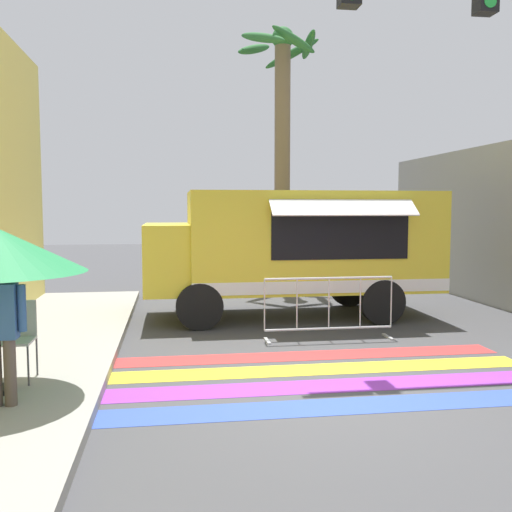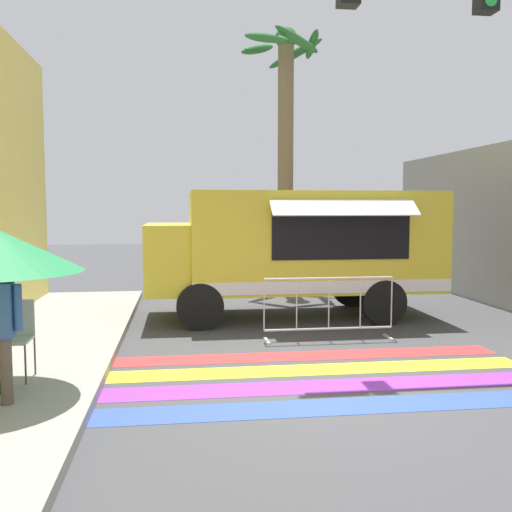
% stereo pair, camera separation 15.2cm
% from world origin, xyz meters
% --- Properties ---
extents(ground_plane, '(60.00, 60.00, 0.00)m').
position_xyz_m(ground_plane, '(0.00, 0.00, 0.00)').
color(ground_plane, '#424244').
extents(crosswalk_painted, '(6.40, 2.84, 0.01)m').
position_xyz_m(crosswalk_painted, '(0.00, 0.45, 0.00)').
color(crosswalk_painted, '#334FB2').
rests_on(crosswalk_painted, ground_plane).
extents(food_truck, '(6.00, 2.78, 2.63)m').
position_xyz_m(food_truck, '(0.54, 4.80, 1.53)').
color(food_truck, yellow).
rests_on(food_truck, ground_plane).
extents(traffic_signal_pole, '(5.13, 0.29, 6.67)m').
position_xyz_m(traffic_signal_pole, '(3.16, 1.74, 4.84)').
color(traffic_signal_pole, '#515456').
rests_on(traffic_signal_pole, ground_plane).
extents(folding_chair, '(0.48, 0.48, 0.98)m').
position_xyz_m(folding_chair, '(-3.86, 0.50, 0.74)').
color(folding_chair, '#4C4C51').
rests_on(folding_chair, sidewalk_left).
extents(vendor_person, '(0.53, 0.21, 1.58)m').
position_xyz_m(vendor_person, '(-3.73, -0.52, 1.04)').
color(vendor_person, brown).
rests_on(vendor_person, sidewalk_left).
extents(barricade_front, '(2.30, 0.44, 1.10)m').
position_xyz_m(barricade_front, '(0.80, 2.60, 0.55)').
color(barricade_front, '#B7BABF').
rests_on(barricade_front, ground_plane).
extents(palm_tree, '(2.56, 2.55, 7.23)m').
position_xyz_m(palm_tree, '(1.16, 8.82, 4.57)').
color(palm_tree, '#7A664C').
rests_on(palm_tree, ground_plane).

